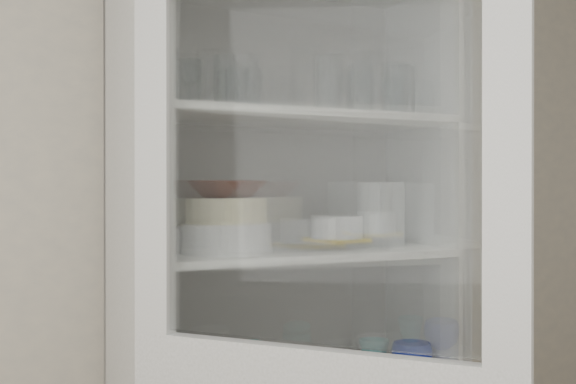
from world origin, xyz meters
name	(u,v)px	position (x,y,z in m)	size (l,w,h in m)	color
wall_back	(200,234)	(0.00, 1.50, 1.30)	(3.60, 0.02, 2.60)	#ACA599
pantry_cabinet	(279,352)	(0.20, 1.34, 0.94)	(1.00, 0.45, 2.10)	#BBBCB7
tumbler_0	(165,76)	(-0.21, 1.15, 1.73)	(0.07, 0.07, 0.14)	silver
tumbler_1	(247,82)	(0.02, 1.15, 1.73)	(0.07, 0.07, 0.14)	silver
tumbler_2	(226,81)	(-0.05, 1.12, 1.73)	(0.07, 0.07, 0.13)	silver
tumbler_3	(328,84)	(0.26, 1.12, 1.74)	(0.08, 0.08, 0.15)	silver
tumbler_4	(396,90)	(0.48, 1.12, 1.73)	(0.07, 0.07, 0.15)	silver
tumbler_5	(361,88)	(0.38, 1.16, 1.74)	(0.08, 0.08, 0.15)	silver
tumbler_6	(403,91)	(0.53, 1.17, 1.74)	(0.08, 0.08, 0.15)	silver
tumbler_7	(189,85)	(-0.11, 1.25, 1.73)	(0.07, 0.07, 0.14)	silver
tumbler_8	(252,92)	(0.09, 1.28, 1.73)	(0.06, 0.06, 0.13)	silver
tumbler_9	(236,90)	(0.03, 1.27, 1.72)	(0.06, 0.06, 0.13)	silver
goblet_0	(188,85)	(-0.07, 1.39, 1.75)	(0.08, 0.08, 0.17)	silver
goblet_1	(239,88)	(0.08, 1.36, 1.74)	(0.07, 0.07, 0.17)	silver
goblet_2	(349,93)	(0.47, 1.38, 1.75)	(0.08, 0.08, 0.19)	silver
goblet_3	(391,98)	(0.61, 1.34, 1.74)	(0.07, 0.07, 0.16)	silver
plate_stack_front	(227,238)	(-0.01, 1.23, 1.30)	(0.26, 0.26, 0.08)	white
plate_stack_back	(161,239)	(-0.16, 1.37, 1.30)	(0.20, 0.20, 0.07)	white
cream_bowl	(227,211)	(-0.01, 1.23, 1.38)	(0.23, 0.23, 0.07)	beige
terracotta_bowl	(227,189)	(-0.01, 1.23, 1.44)	(0.20, 0.20, 0.05)	#4C251B
glass_platter	(337,245)	(0.36, 1.26, 1.27)	(0.32, 0.32, 0.02)	silver
yellow_trivet	(337,240)	(0.36, 1.26, 1.28)	(0.15, 0.15, 0.01)	yellow
white_ramekin	(337,227)	(0.36, 1.26, 1.32)	(0.16, 0.16, 0.07)	white
grey_bowl_stack	(381,214)	(0.52, 1.26, 1.36)	(0.15, 0.15, 0.20)	#B3B7B6
mug_blue	(412,358)	(0.59, 1.20, 0.91)	(0.13, 0.13, 0.10)	#0F2898
mug_teal	(374,354)	(0.53, 1.32, 0.91)	(0.10, 0.10, 0.09)	#177784
mug_white	(339,374)	(0.29, 1.13, 0.91)	(0.11, 0.11, 0.10)	white
teal_jar	(251,365)	(0.10, 1.32, 0.92)	(0.09, 0.09, 0.11)	#177784
white_canister	(163,371)	(-0.18, 1.29, 0.93)	(0.12, 0.12, 0.15)	white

